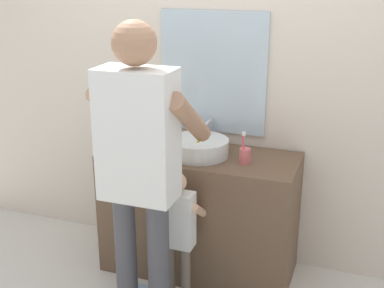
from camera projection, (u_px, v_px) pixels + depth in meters
The scene contains 8 objects.
back_wall at pixel (215, 70), 3.46m from camera, with size 4.40×0.10×2.70m.
vanity_cabinet at pixel (199, 213), 3.48m from camera, with size 1.28×0.54×0.85m, color brown.
sink_basin at pixel (199, 147), 3.30m from camera, with size 0.39×0.39×0.11m.
faucet at pixel (210, 133), 3.50m from camera, with size 0.18×0.14×0.18m.
toothbrush_cup at pixel (245, 155), 3.18m from camera, with size 0.07×0.07×0.21m.
soap_bottle at pixel (145, 137), 3.46m from camera, with size 0.06×0.06×0.17m.
child_toddler at pixel (178, 227), 3.09m from camera, with size 0.27×0.27×0.88m.
adult_parent at pixel (140, 154), 2.74m from camera, with size 0.55×0.58×1.77m.
Camera 1 is at (1.01, -2.66, 2.02)m, focal length 47.96 mm.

